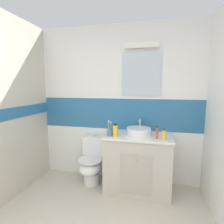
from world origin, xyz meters
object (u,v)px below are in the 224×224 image
object	(u,v)px
toilet	(92,162)
toothpaste_tube_upright	(157,133)
soap_dispenser	(164,135)
mouthwash_bottle	(115,130)
toothbrush_cup	(110,132)
sink_basin	(139,131)

from	to	relation	value
toilet	toothpaste_tube_upright	world-z (taller)	toothpaste_tube_upright
soap_dispenser	mouthwash_bottle	size ratio (longest dim) A/B	0.90
toilet	mouthwash_bottle	size ratio (longest dim) A/B	4.15
toothbrush_cup	soap_dispenser	bearing A→B (deg)	-1.79
mouthwash_bottle	sink_basin	bearing A→B (deg)	28.27
sink_basin	mouthwash_bottle	size ratio (longest dim) A/B	2.17
sink_basin	toothpaste_tube_upright	size ratio (longest dim) A/B	2.21
toilet	toothpaste_tube_upright	bearing A→B (deg)	-10.71
sink_basin	toothbrush_cup	distance (m)	0.42
soap_dispenser	toilet	bearing A→B (deg)	169.32
toilet	toothpaste_tube_upright	size ratio (longest dim) A/B	4.22
sink_basin	toothpaste_tube_upright	bearing A→B (deg)	-32.91
toilet	mouthwash_bottle	xyz separation A→B (m)	(0.43, -0.19, 0.59)
toothbrush_cup	toothpaste_tube_upright	distance (m)	0.64
mouthwash_bottle	soap_dispenser	bearing A→B (deg)	-1.08
sink_basin	toothpaste_tube_upright	distance (m)	0.30
sink_basin	soap_dispenser	world-z (taller)	sink_basin
soap_dispenser	mouthwash_bottle	xyz separation A→B (m)	(-0.65, 0.01, 0.02)
toilet	toothbrush_cup	size ratio (longest dim) A/B	3.30
toothpaste_tube_upright	toilet	bearing A→B (deg)	169.29
toilet	soap_dispenser	distance (m)	1.23
toothbrush_cup	soap_dispenser	world-z (taller)	toothbrush_cup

